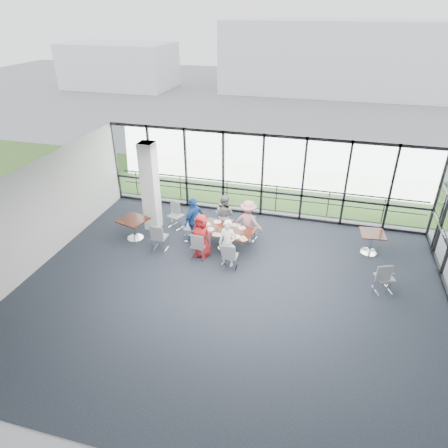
% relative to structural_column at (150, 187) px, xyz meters
% --- Properties ---
extents(floor, '(12.00, 10.00, 0.02)m').
position_rel_structural_column_xyz_m(floor, '(3.60, -3.00, -1.61)').
color(floor, black).
rests_on(floor, ground).
extents(ceiling, '(12.00, 10.00, 0.04)m').
position_rel_structural_column_xyz_m(ceiling, '(3.60, -3.00, 1.60)').
color(ceiling, white).
rests_on(ceiling, ground).
extents(wall_left, '(0.10, 10.00, 3.20)m').
position_rel_structural_column_xyz_m(wall_left, '(-2.40, -3.00, 0.00)').
color(wall_left, silver).
rests_on(wall_left, ground).
extents(wall_front, '(12.00, 0.10, 3.20)m').
position_rel_structural_column_xyz_m(wall_front, '(3.60, -8.00, 0.00)').
color(wall_front, silver).
rests_on(wall_front, ground).
extents(curtain_wall_back, '(12.00, 0.10, 3.20)m').
position_rel_structural_column_xyz_m(curtain_wall_back, '(3.60, 2.00, 0.00)').
color(curtain_wall_back, white).
rests_on(curtain_wall_back, ground).
extents(exit_door, '(0.12, 1.60, 2.10)m').
position_rel_structural_column_xyz_m(exit_door, '(9.60, 0.75, -0.55)').
color(exit_door, black).
rests_on(exit_door, ground).
extents(structural_column, '(0.50, 0.50, 3.20)m').
position_rel_structural_column_xyz_m(structural_column, '(0.00, 0.00, 0.00)').
color(structural_column, white).
rests_on(structural_column, ground).
extents(apron, '(80.00, 70.00, 0.02)m').
position_rel_structural_column_xyz_m(apron, '(3.60, 7.00, -1.62)').
color(apron, gray).
rests_on(apron, ground).
extents(grass_strip, '(80.00, 5.00, 0.01)m').
position_rel_structural_column_xyz_m(grass_strip, '(3.60, 5.00, -1.59)').
color(grass_strip, '#3A6121').
rests_on(grass_strip, ground).
extents(hangar_main, '(24.00, 10.00, 6.00)m').
position_rel_structural_column_xyz_m(hangar_main, '(7.60, 29.00, 1.40)').
color(hangar_main, silver).
rests_on(hangar_main, ground).
extents(hangar_aux, '(10.00, 6.00, 4.00)m').
position_rel_structural_column_xyz_m(hangar_aux, '(-14.40, 25.00, 0.40)').
color(hangar_aux, silver).
rests_on(hangar_aux, ground).
extents(guard_rail, '(12.00, 0.06, 0.06)m').
position_rel_structural_column_xyz_m(guard_rail, '(3.60, 2.60, -1.10)').
color(guard_rail, '#2D2D33').
rests_on(guard_rail, ground).
extents(main_table, '(1.95, 1.32, 0.75)m').
position_rel_structural_column_xyz_m(main_table, '(2.94, -0.73, -0.99)').
color(main_table, '#3C1C11').
rests_on(main_table, ground).
extents(side_table_left, '(1.08, 1.08, 0.75)m').
position_rel_structural_column_xyz_m(side_table_left, '(-0.30, -0.93, -0.97)').
color(side_table_left, '#3C1C11').
rests_on(side_table_left, ground).
extents(side_table_right, '(0.84, 0.84, 0.75)m').
position_rel_structural_column_xyz_m(side_table_right, '(7.56, 0.24, -0.99)').
color(side_table_right, '#3C1C11').
rests_on(side_table_right, ground).
extents(diner_near_left, '(0.80, 0.59, 1.49)m').
position_rel_structural_column_xyz_m(diner_near_left, '(2.29, -1.36, -0.86)').
color(diner_near_left, red).
rests_on(diner_near_left, ground).
extents(diner_near_right, '(0.60, 0.47, 1.55)m').
position_rel_structural_column_xyz_m(diner_near_right, '(3.22, -1.63, -0.82)').
color(diner_near_right, white).
rests_on(diner_near_right, ground).
extents(diner_far_left, '(0.83, 0.63, 1.52)m').
position_rel_structural_column_xyz_m(diner_far_left, '(2.62, 0.18, -0.84)').
color(diner_far_left, slate).
rests_on(diner_far_left, ground).
extents(diner_far_right, '(1.07, 0.69, 1.53)m').
position_rel_structural_column_xyz_m(diner_far_right, '(3.53, -0.08, -0.84)').
color(diner_far_right, '#D28289').
rests_on(diner_far_right, ground).
extents(diner_end, '(0.81, 1.07, 1.62)m').
position_rel_structural_column_xyz_m(diner_end, '(1.75, -0.51, -0.79)').
color(diner_end, '#1A489A').
rests_on(diner_end, ground).
extents(chair_main_nl, '(0.48, 0.48, 0.90)m').
position_rel_structural_column_xyz_m(chair_main_nl, '(2.23, -1.47, -1.15)').
color(chair_main_nl, gray).
rests_on(chair_main_nl, ground).
extents(chair_main_nr, '(0.44, 0.44, 0.88)m').
position_rel_structural_column_xyz_m(chair_main_nr, '(3.35, -1.78, -1.16)').
color(chair_main_nr, gray).
rests_on(chair_main_nr, ground).
extents(chair_main_fl, '(0.63, 0.63, 0.98)m').
position_rel_structural_column_xyz_m(chair_main_fl, '(2.63, 0.24, -1.11)').
color(chair_main_fl, gray).
rests_on(chair_main_fl, ground).
extents(chair_main_fr, '(0.47, 0.47, 0.82)m').
position_rel_structural_column_xyz_m(chair_main_fr, '(3.59, 0.08, -1.19)').
color(chair_main_fr, gray).
rests_on(chair_main_fr, ground).
extents(chair_main_end, '(0.46, 0.46, 0.93)m').
position_rel_structural_column_xyz_m(chair_main_end, '(1.65, -0.48, -1.14)').
color(chair_main_end, gray).
rests_on(chair_main_end, ground).
extents(chair_spare_la, '(0.46, 0.46, 0.95)m').
position_rel_structural_column_xyz_m(chair_spare_la, '(0.83, -1.34, -1.13)').
color(chair_spare_la, gray).
rests_on(chair_spare_la, ground).
extents(chair_spare_lb, '(0.60, 0.60, 0.94)m').
position_rel_structural_column_xyz_m(chair_spare_lb, '(0.80, 0.20, -1.13)').
color(chair_spare_lb, gray).
rests_on(chair_spare_lb, ground).
extents(chair_spare_r, '(0.60, 0.60, 0.94)m').
position_rel_structural_column_xyz_m(chair_spare_r, '(7.82, -1.75, -1.13)').
color(chair_spare_r, gray).
rests_on(chair_spare_r, ground).
extents(plate_nl, '(0.28, 0.28, 0.01)m').
position_rel_structural_column_xyz_m(plate_nl, '(2.43, -0.90, -0.84)').
color(plate_nl, white).
rests_on(plate_nl, main_table).
extents(plate_nr, '(0.26, 0.26, 0.01)m').
position_rel_structural_column_xyz_m(plate_nr, '(3.37, -1.14, -0.84)').
color(plate_nr, white).
rests_on(plate_nr, main_table).
extents(plate_fl, '(0.26, 0.26, 0.01)m').
position_rel_structural_column_xyz_m(plate_fl, '(2.53, -0.35, -0.84)').
color(plate_fl, white).
rests_on(plate_fl, main_table).
extents(plate_fr, '(0.25, 0.25, 0.01)m').
position_rel_structural_column_xyz_m(plate_fr, '(3.42, -0.54, -0.84)').
color(plate_fr, white).
rests_on(plate_fr, main_table).
extents(plate_end, '(0.29, 0.29, 0.01)m').
position_rel_structural_column_xyz_m(plate_end, '(2.22, -0.59, -0.84)').
color(plate_end, white).
rests_on(plate_end, main_table).
extents(tumbler_a, '(0.07, 0.07, 0.13)m').
position_rel_structural_column_xyz_m(tumbler_a, '(2.68, -0.89, -0.78)').
color(tumbler_a, white).
rests_on(tumbler_a, main_table).
extents(tumbler_b, '(0.07, 0.07, 0.13)m').
position_rel_structural_column_xyz_m(tumbler_b, '(3.23, -0.92, -0.78)').
color(tumbler_b, white).
rests_on(tumbler_b, main_table).
extents(tumbler_c, '(0.07, 0.07, 0.14)m').
position_rel_structural_column_xyz_m(tumbler_c, '(3.00, -0.53, -0.78)').
color(tumbler_c, white).
rests_on(tumbler_c, main_table).
extents(tumbler_d, '(0.07, 0.07, 0.14)m').
position_rel_structural_column_xyz_m(tumbler_d, '(2.28, -0.71, -0.78)').
color(tumbler_d, white).
rests_on(tumbler_d, main_table).
extents(menu_a, '(0.33, 0.23, 0.00)m').
position_rel_structural_column_xyz_m(menu_a, '(2.77, -1.16, -0.85)').
color(menu_a, beige).
rests_on(menu_a, main_table).
extents(menu_b, '(0.37, 0.38, 0.00)m').
position_rel_structural_column_xyz_m(menu_b, '(3.60, -1.18, -0.85)').
color(menu_b, beige).
rests_on(menu_b, main_table).
extents(menu_c, '(0.31, 0.21, 0.00)m').
position_rel_structural_column_xyz_m(menu_c, '(3.18, -0.40, -0.85)').
color(menu_c, beige).
rests_on(menu_c, main_table).
extents(condiment_caddy, '(0.10, 0.07, 0.04)m').
position_rel_structural_column_xyz_m(condiment_caddy, '(3.00, -0.67, -0.83)').
color(condiment_caddy, black).
rests_on(condiment_caddy, main_table).
extents(ketchup_bottle, '(0.06, 0.06, 0.18)m').
position_rel_structural_column_xyz_m(ketchup_bottle, '(2.97, -0.71, -0.76)').
color(ketchup_bottle, '#9A0010').
rests_on(ketchup_bottle, main_table).
extents(green_bottle, '(0.05, 0.05, 0.20)m').
position_rel_structural_column_xyz_m(green_bottle, '(3.04, -0.66, -0.75)').
color(green_bottle, '#218024').
rests_on(green_bottle, main_table).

